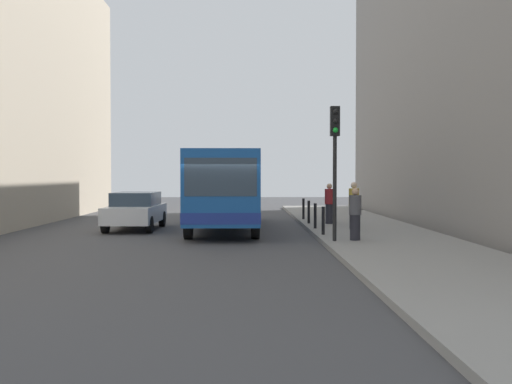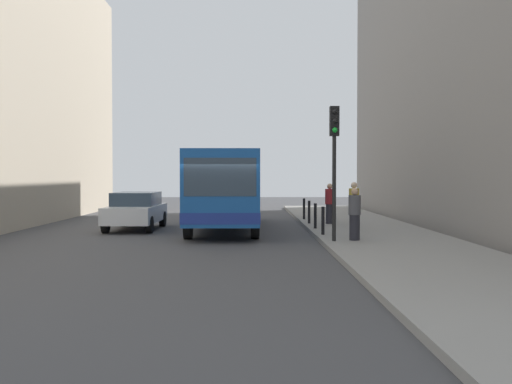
{
  "view_description": "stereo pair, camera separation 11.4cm",
  "coord_description": "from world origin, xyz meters",
  "px_view_note": "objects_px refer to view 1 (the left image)",
  "views": [
    {
      "loc": [
        0.87,
        -20.08,
        2.16
      ],
      "look_at": [
        1.21,
        2.46,
        1.54
      ],
      "focal_mm": 42.98,
      "sensor_mm": 36.0,
      "label": 1
    },
    {
      "loc": [
        0.99,
        -20.08,
        2.16
      ],
      "look_at": [
        1.21,
        2.46,
        1.54
      ],
      "focal_mm": 42.98,
      "sensor_mm": 36.0,
      "label": 2
    }
  ],
  "objects_px": {
    "bollard_near": "(323,221)",
    "bollard_mid": "(315,216)",
    "car_beside_bus": "(136,210)",
    "bollard_far": "(309,212)",
    "pedestrian_mid_sidewalk": "(354,205)",
    "pedestrian_far_sidewalk": "(329,204)",
    "bus": "(224,186)",
    "traffic_light": "(335,147)",
    "pedestrian_near_signal": "(355,214)",
    "bollard_farthest": "(303,209)"
  },
  "relations": [
    {
      "from": "bollard_farthest",
      "to": "pedestrian_far_sidewalk",
      "type": "relative_size",
      "value": 0.57
    },
    {
      "from": "bollard_farthest",
      "to": "pedestrian_far_sidewalk",
      "type": "distance_m",
      "value": 2.77
    },
    {
      "from": "car_beside_bus",
      "to": "bollard_near",
      "type": "distance_m",
      "value": 7.9
    },
    {
      "from": "pedestrian_mid_sidewalk",
      "to": "bollard_far",
      "type": "bearing_deg",
      "value": -155.21
    },
    {
      "from": "bollard_farthest",
      "to": "pedestrian_mid_sidewalk",
      "type": "height_order",
      "value": "pedestrian_mid_sidewalk"
    },
    {
      "from": "bus",
      "to": "bollard_farthest",
      "type": "distance_m",
      "value": 4.86
    },
    {
      "from": "traffic_light",
      "to": "pedestrian_near_signal",
      "type": "distance_m",
      "value": 2.17
    },
    {
      "from": "bollard_near",
      "to": "bollard_mid",
      "type": "height_order",
      "value": "same"
    },
    {
      "from": "car_beside_bus",
      "to": "pedestrian_near_signal",
      "type": "height_order",
      "value": "pedestrian_near_signal"
    },
    {
      "from": "car_beside_bus",
      "to": "pedestrian_mid_sidewalk",
      "type": "xyz_separation_m",
      "value": [
        8.41,
        -1.5,
        0.24
      ]
    },
    {
      "from": "bollard_near",
      "to": "bollard_mid",
      "type": "distance_m",
      "value": 2.41
    },
    {
      "from": "car_beside_bus",
      "to": "traffic_light",
      "type": "xyz_separation_m",
      "value": [
        7.09,
        -5.68,
        2.22
      ]
    },
    {
      "from": "pedestrian_far_sidewalk",
      "to": "bollard_near",
      "type": "bearing_deg",
      "value": -39.91
    },
    {
      "from": "pedestrian_mid_sidewalk",
      "to": "pedestrian_far_sidewalk",
      "type": "distance_m",
      "value": 2.51
    },
    {
      "from": "car_beside_bus",
      "to": "bollard_farthest",
      "type": "xyz_separation_m",
      "value": [
        6.99,
        3.56,
        -0.16
      ]
    },
    {
      "from": "traffic_light",
      "to": "bollard_mid",
      "type": "relative_size",
      "value": 4.32
    },
    {
      "from": "bus",
      "to": "bollard_far",
      "type": "xyz_separation_m",
      "value": [
        3.49,
        0.78,
        -1.1
      ]
    },
    {
      "from": "bollard_far",
      "to": "pedestrian_far_sidewalk",
      "type": "distance_m",
      "value": 0.92
    },
    {
      "from": "car_beside_bus",
      "to": "bollard_mid",
      "type": "distance_m",
      "value": 7.1
    },
    {
      "from": "pedestrian_near_signal",
      "to": "traffic_light",
      "type": "bearing_deg",
      "value": -43.69
    },
    {
      "from": "bus",
      "to": "bollard_farthest",
      "type": "bearing_deg",
      "value": -138.58
    },
    {
      "from": "bus",
      "to": "pedestrian_far_sidewalk",
      "type": "xyz_separation_m",
      "value": [
        4.32,
        0.58,
        -0.75
      ]
    },
    {
      "from": "bus",
      "to": "bollard_near",
      "type": "xyz_separation_m",
      "value": [
        3.49,
        -4.04,
        -1.1
      ]
    },
    {
      "from": "car_beside_bus",
      "to": "bollard_far",
      "type": "bearing_deg",
      "value": -169.45
    },
    {
      "from": "bus",
      "to": "bollard_mid",
      "type": "relative_size",
      "value": 11.64
    },
    {
      "from": "bollard_near",
      "to": "bollard_farthest",
      "type": "xyz_separation_m",
      "value": [
        0.0,
        7.24,
        0.0
      ]
    },
    {
      "from": "traffic_light",
      "to": "bollard_farthest",
      "type": "distance_m",
      "value": 9.54
    },
    {
      "from": "bollard_near",
      "to": "pedestrian_near_signal",
      "type": "bearing_deg",
      "value": -66.74
    },
    {
      "from": "traffic_light",
      "to": "bollard_near",
      "type": "relative_size",
      "value": 4.32
    },
    {
      "from": "bollard_far",
      "to": "pedestrian_near_signal",
      "type": "height_order",
      "value": "pedestrian_near_signal"
    },
    {
      "from": "bollard_near",
      "to": "bollard_far",
      "type": "bearing_deg",
      "value": 90.0
    },
    {
      "from": "car_beside_bus",
      "to": "bollard_far",
      "type": "height_order",
      "value": "car_beside_bus"
    },
    {
      "from": "bollard_farthest",
      "to": "pedestrian_mid_sidewalk",
      "type": "bearing_deg",
      "value": -74.32
    },
    {
      "from": "traffic_light",
      "to": "bollard_mid",
      "type": "height_order",
      "value": "traffic_light"
    },
    {
      "from": "bollard_near",
      "to": "bollard_far",
      "type": "distance_m",
      "value": 4.82
    },
    {
      "from": "pedestrian_far_sidewalk",
      "to": "pedestrian_mid_sidewalk",
      "type": "bearing_deg",
      "value": -16.15
    },
    {
      "from": "pedestrian_far_sidewalk",
      "to": "traffic_light",
      "type": "bearing_deg",
      "value": -36.02
    },
    {
      "from": "car_beside_bus",
      "to": "bollard_mid",
      "type": "height_order",
      "value": "car_beside_bus"
    },
    {
      "from": "bollard_far",
      "to": "pedestrian_near_signal",
      "type": "xyz_separation_m",
      "value": [
        0.77,
        -6.61,
        0.32
      ]
    },
    {
      "from": "bus",
      "to": "pedestrian_mid_sidewalk",
      "type": "relative_size",
      "value": 6.32
    },
    {
      "from": "bollard_near",
      "to": "pedestrian_far_sidewalk",
      "type": "height_order",
      "value": "pedestrian_far_sidewalk"
    },
    {
      "from": "bollard_mid",
      "to": "car_beside_bus",
      "type": "bearing_deg",
      "value": 169.75
    },
    {
      "from": "bollard_mid",
      "to": "bollard_far",
      "type": "relative_size",
      "value": 1.0
    },
    {
      "from": "pedestrian_far_sidewalk",
      "to": "pedestrian_near_signal",
      "type": "bearing_deg",
      "value": -30.3
    },
    {
      "from": "pedestrian_near_signal",
      "to": "car_beside_bus",
      "type": "bearing_deg",
      "value": -97.24
    },
    {
      "from": "car_beside_bus",
      "to": "bollard_farthest",
      "type": "distance_m",
      "value": 7.85
    },
    {
      "from": "traffic_light",
      "to": "bollard_farthest",
      "type": "bearing_deg",
      "value": 90.62
    },
    {
      "from": "bollard_far",
      "to": "pedestrian_mid_sidewalk",
      "type": "distance_m",
      "value": 3.03
    },
    {
      "from": "bollard_near",
      "to": "pedestrian_far_sidewalk",
      "type": "relative_size",
      "value": 0.57
    },
    {
      "from": "bus",
      "to": "bollard_mid",
      "type": "height_order",
      "value": "bus"
    }
  ]
}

